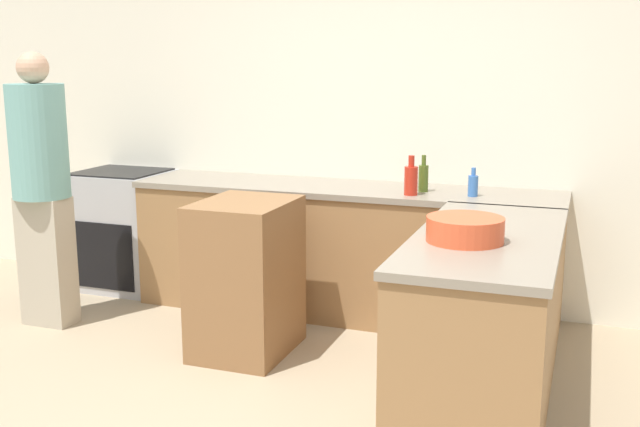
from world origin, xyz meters
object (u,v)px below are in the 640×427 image
at_px(hot_sauce_bottle, 411,179).
at_px(person_by_range, 41,180).
at_px(range_oven, 124,229).
at_px(water_bottle_blue, 473,185).
at_px(mixing_bowl, 465,229).
at_px(olive_oil_bottle, 423,177).
at_px(island_table, 246,277).

distance_m(hot_sauce_bottle, person_by_range, 2.38).
bearing_deg(range_oven, water_bottle_blue, -2.30).
xyz_separation_m(range_oven, mixing_bowl, (2.82, -1.32, 0.50)).
bearing_deg(range_oven, person_by_range, -88.53).
relative_size(range_oven, person_by_range, 0.51).
distance_m(range_oven, mixing_bowl, 3.15).
height_order(mixing_bowl, olive_oil_bottle, olive_oil_bottle).
xyz_separation_m(water_bottle_blue, person_by_range, (-2.64, -0.79, 0.00)).
bearing_deg(island_table, range_oven, 148.67).
xyz_separation_m(hot_sauce_bottle, water_bottle_blue, (0.38, 0.09, -0.03)).
bearing_deg(hot_sauce_bottle, water_bottle_blue, 12.96).
relative_size(range_oven, mixing_bowl, 2.48).
xyz_separation_m(hot_sauce_bottle, person_by_range, (-2.27, -0.70, -0.03)).
height_order(island_table, mixing_bowl, mixing_bowl).
bearing_deg(olive_oil_bottle, mixing_bowl, -69.51).
xyz_separation_m(island_table, person_by_range, (-1.45, -0.00, 0.50)).
bearing_deg(person_by_range, water_bottle_blue, 16.61).
xyz_separation_m(mixing_bowl, water_bottle_blue, (-0.15, 1.21, 0.01)).
bearing_deg(hot_sauce_bottle, person_by_range, -162.79).
xyz_separation_m(range_oven, hot_sauce_bottle, (2.29, -0.19, 0.54)).
relative_size(island_table, olive_oil_bottle, 3.86).
relative_size(range_oven, water_bottle_blue, 4.99).
distance_m(island_table, olive_oil_bottle, 1.32).
relative_size(water_bottle_blue, olive_oil_bottle, 0.76).
bearing_deg(olive_oil_bottle, island_table, -135.70).
bearing_deg(island_table, olive_oil_bottle, 44.30).
bearing_deg(hot_sauce_bottle, range_oven, 175.17).
bearing_deg(person_by_range, island_table, 0.07).
bearing_deg(range_oven, olive_oil_bottle, -1.12).
height_order(range_oven, water_bottle_blue, water_bottle_blue).
relative_size(hot_sauce_bottle, olive_oil_bottle, 1.05).
height_order(water_bottle_blue, person_by_range, person_by_range).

